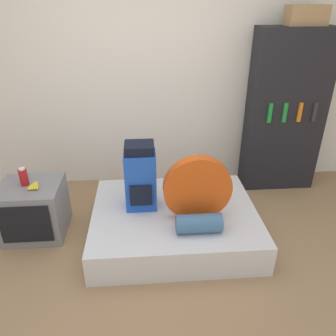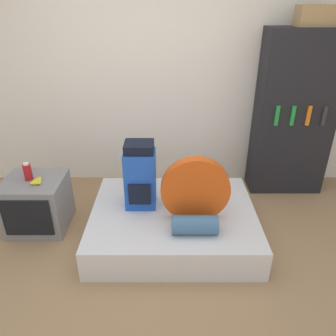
% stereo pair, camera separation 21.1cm
% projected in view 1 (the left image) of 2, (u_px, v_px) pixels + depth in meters
% --- Properties ---
extents(ground_plane, '(16.00, 16.00, 0.00)m').
position_uv_depth(ground_plane, '(153.00, 282.00, 2.72)').
color(ground_plane, '#997551').
extents(wall_back, '(8.00, 0.05, 2.60)m').
position_uv_depth(wall_back, '(145.00, 77.00, 3.72)').
color(wall_back, white).
rests_on(wall_back, ground_plane).
extents(bed, '(1.56, 1.25, 0.30)m').
position_uv_depth(bed, '(174.00, 222.00, 3.21)').
color(bed, silver).
rests_on(bed, ground_plane).
extents(backpack, '(0.29, 0.28, 0.65)m').
position_uv_depth(backpack, '(141.00, 177.00, 3.06)').
color(backpack, blue).
rests_on(backpack, bed).
extents(tent_bag, '(0.61, 0.10, 0.61)m').
position_uv_depth(tent_bag, '(197.00, 188.00, 2.89)').
color(tent_bag, '#D14C14').
rests_on(tent_bag, bed).
extents(sleeping_roll, '(0.39, 0.17, 0.17)m').
position_uv_depth(sleeping_roll, '(199.00, 223.00, 2.80)').
color(sleeping_roll, '#3D668E').
rests_on(sleeping_roll, bed).
extents(television, '(0.57, 0.54, 0.53)m').
position_uv_depth(television, '(34.00, 209.00, 3.19)').
color(television, gray).
rests_on(television, ground_plane).
extents(canister, '(0.08, 0.08, 0.17)m').
position_uv_depth(canister, '(24.00, 177.00, 3.05)').
color(canister, '#B2191E').
rests_on(canister, television).
extents(banana_bunch, '(0.12, 0.16, 0.03)m').
position_uv_depth(banana_bunch, '(35.00, 186.00, 3.04)').
color(banana_bunch, yellow).
rests_on(banana_bunch, television).
extents(bookshelf, '(0.84, 0.36, 1.85)m').
position_uv_depth(bookshelf, '(285.00, 113.00, 3.78)').
color(bookshelf, black).
rests_on(bookshelf, ground_plane).
extents(cardboard_box, '(0.40, 0.21, 0.20)m').
position_uv_depth(cardboard_box, '(306.00, 15.00, 3.32)').
color(cardboard_box, '#A88456').
rests_on(cardboard_box, bookshelf).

